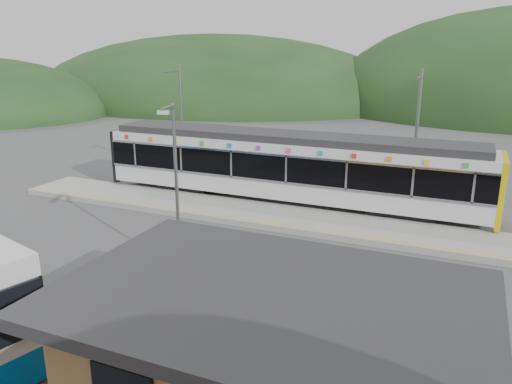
% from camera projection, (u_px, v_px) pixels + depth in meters
% --- Properties ---
extents(ground, '(120.00, 120.00, 0.00)m').
position_uv_depth(ground, '(219.00, 239.00, 21.67)').
color(ground, '#4C4C4F').
rests_on(ground, ground).
extents(hills, '(146.00, 149.00, 26.00)m').
position_uv_depth(hills, '(384.00, 220.00, 23.97)').
color(hills, '#1E3D19').
rests_on(hills, ground).
extents(platform, '(26.00, 3.20, 0.30)m').
position_uv_depth(platform, '(250.00, 213.00, 24.54)').
color(platform, '#9E9E99').
rests_on(platform, ground).
extents(yellow_line, '(26.00, 0.10, 0.01)m').
position_uv_depth(yellow_line, '(238.00, 218.00, 23.35)').
color(yellow_line, yellow).
rests_on(yellow_line, platform).
extents(train, '(20.44, 3.01, 3.74)m').
position_uv_depth(train, '(287.00, 165.00, 26.02)').
color(train, black).
rests_on(train, ground).
extents(catenary_mast_west, '(0.18, 1.80, 7.00)m').
position_uv_depth(catenary_mast_west, '(181.00, 120.00, 30.87)').
color(catenary_mast_west, slate).
rests_on(catenary_mast_west, ground).
extents(catenary_mast_east, '(0.18, 1.80, 7.00)m').
position_uv_depth(catenary_mast_east, '(416.00, 136.00, 25.52)').
color(catenary_mast_east, slate).
rests_on(catenary_mast_east, ground).
extents(station_shelter, '(9.20, 6.20, 3.00)m').
position_uv_depth(station_shelter, '(269.00, 351.00, 11.02)').
color(station_shelter, olive).
rests_on(station_shelter, ground).
extents(lamp_post, '(0.38, 1.11, 6.17)m').
position_uv_depth(lamp_post, '(174.00, 176.00, 17.47)').
color(lamp_post, slate).
rests_on(lamp_post, ground).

